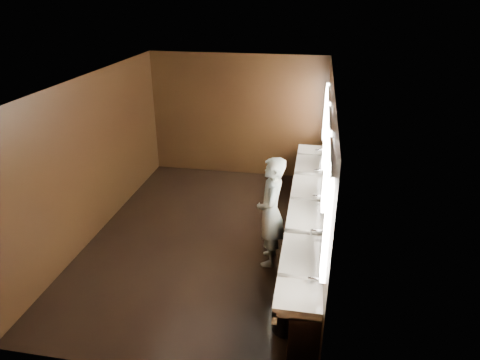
# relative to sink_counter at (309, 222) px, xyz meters

# --- Properties ---
(floor) EXTENTS (6.00, 6.00, 0.00)m
(floor) POSITION_rel_sink_counter_xyz_m (-1.79, 0.00, -0.50)
(floor) COLOR black
(floor) RESTS_ON ground
(ceiling) EXTENTS (4.00, 6.00, 0.02)m
(ceiling) POSITION_rel_sink_counter_xyz_m (-1.79, 0.00, 2.30)
(ceiling) COLOR #2D2D2B
(ceiling) RESTS_ON wall_back
(wall_back) EXTENTS (4.00, 0.02, 2.80)m
(wall_back) POSITION_rel_sink_counter_xyz_m (-1.79, 3.00, 0.90)
(wall_back) COLOR black
(wall_back) RESTS_ON floor
(wall_front) EXTENTS (4.00, 0.02, 2.80)m
(wall_front) POSITION_rel_sink_counter_xyz_m (-1.79, -3.00, 0.90)
(wall_front) COLOR black
(wall_front) RESTS_ON floor
(wall_left) EXTENTS (0.02, 6.00, 2.80)m
(wall_left) POSITION_rel_sink_counter_xyz_m (-3.79, 0.00, 0.90)
(wall_left) COLOR black
(wall_left) RESTS_ON floor
(wall_right) EXTENTS (0.02, 6.00, 2.80)m
(wall_right) POSITION_rel_sink_counter_xyz_m (0.21, 0.00, 0.90)
(wall_right) COLOR black
(wall_right) RESTS_ON floor
(sink_counter) EXTENTS (0.55, 5.40, 1.01)m
(sink_counter) POSITION_rel_sink_counter_xyz_m (0.00, 0.00, 0.00)
(sink_counter) COLOR black
(sink_counter) RESTS_ON floor
(mirror_band) EXTENTS (0.06, 5.03, 1.15)m
(mirror_band) POSITION_rel_sink_counter_xyz_m (0.19, -0.00, 1.25)
(mirror_band) COLOR white
(mirror_band) RESTS_ON wall_right
(person) EXTENTS (0.47, 0.68, 1.81)m
(person) POSITION_rel_sink_counter_xyz_m (-0.60, -0.52, 0.41)
(person) COLOR #9DD0EA
(person) RESTS_ON floor
(trash_bin) EXTENTS (0.40, 0.40, 0.55)m
(trash_bin) POSITION_rel_sink_counter_xyz_m (-0.22, -2.02, -0.22)
(trash_bin) COLOR black
(trash_bin) RESTS_ON floor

